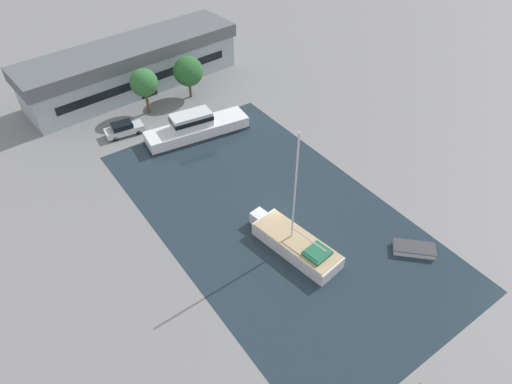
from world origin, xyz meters
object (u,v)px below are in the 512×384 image
quay_tree_near_building (188,71)px  parked_car (124,129)px  small_dinghy (414,249)px  quay_tree_by_water (144,83)px  motor_cruiser (196,128)px  sailboat_moored (295,243)px  warehouse_building (132,66)px

quay_tree_near_building → parked_car: size_ratio=1.21×
parked_car → small_dinghy: (14.10, -33.43, -0.51)m
quay_tree_by_water → small_dinghy: 37.76m
motor_cruiser → small_dinghy: size_ratio=3.37×
quay_tree_by_water → sailboat_moored: (0.58, -29.73, -3.53)m
motor_cruiser → small_dinghy: 28.90m
small_dinghy → parked_car: bearing=-112.0°
parked_car → small_dinghy: bearing=29.7°
warehouse_building → motor_cruiser: warehouse_building is taller
quay_tree_near_building → motor_cruiser: (-4.10, -8.70, -2.64)m
quay_tree_by_water → small_dinghy: (9.41, -36.35, -4.00)m
small_dinghy → quay_tree_by_water: bearing=-120.4°
warehouse_building → motor_cruiser: size_ratio=2.39×
quay_tree_near_building → motor_cruiser: bearing=-115.2°
warehouse_building → sailboat_moored: sailboat_moored is taller
sailboat_moored → motor_cruiser: size_ratio=0.98×
motor_cruiser → parked_car: bearing=60.1°
motor_cruiser → warehouse_building: bearing=10.4°
quay_tree_by_water → parked_car: 6.54m
sailboat_moored → motor_cruiser: 21.49m
warehouse_building → parked_car: (-6.25, -10.41, -2.38)m
parked_car → motor_cruiser: size_ratio=0.37×
warehouse_building → small_dinghy: 44.63m
warehouse_building → sailboat_moored: size_ratio=2.44×
quay_tree_by_water → motor_cruiser: quay_tree_by_water is taller
warehouse_building → parked_car: bearing=-125.6°
motor_cruiser → small_dinghy: motor_cruiser is taller
small_dinghy → quay_tree_near_building: bearing=-130.4°
warehouse_building → small_dinghy: warehouse_building is taller
warehouse_building → parked_car: warehouse_building is taller
warehouse_building → parked_car: 12.38m
parked_car → warehouse_building: bearing=155.8°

